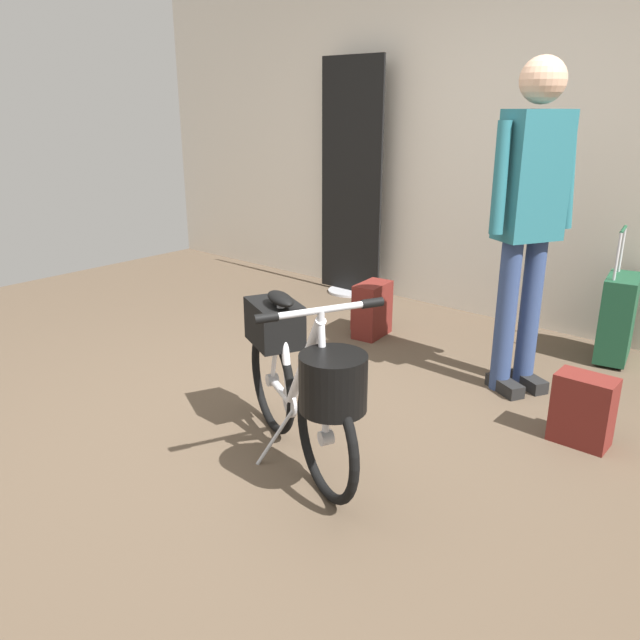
# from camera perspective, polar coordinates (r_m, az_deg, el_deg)

# --- Properties ---
(ground_plane) EXTENTS (7.32, 7.32, 0.00)m
(ground_plane) POSITION_cam_1_polar(r_m,az_deg,el_deg) (3.07, -4.97, -10.74)
(ground_plane) COLOR brown
(back_wall) EXTENTS (7.32, 0.10, 3.02)m
(back_wall) POSITION_cam_1_polar(r_m,az_deg,el_deg) (4.71, 17.47, 18.06)
(back_wall) COLOR silver
(back_wall) RESTS_ON ground_plane
(floor_banner_stand) EXTENTS (0.60, 0.36, 1.88)m
(floor_banner_stand) POSITION_cam_1_polar(r_m,az_deg,el_deg) (5.21, 2.81, 11.59)
(floor_banner_stand) COLOR #B7B7BC
(floor_banner_stand) RESTS_ON ground_plane
(folding_bike_foreground) EXTENTS (1.05, 0.61, 0.81)m
(folding_bike_foreground) POSITION_cam_1_polar(r_m,az_deg,el_deg) (2.67, -1.80, -5.14)
(folding_bike_foreground) COLOR black
(folding_bike_foreground) RESTS_ON ground_plane
(visitor_near_wall) EXTENTS (0.37, 0.48, 1.75)m
(visitor_near_wall) POSITION_cam_1_polar(r_m,az_deg,el_deg) (3.48, 18.47, 9.62)
(visitor_near_wall) COLOR navy
(visitor_near_wall) RESTS_ON ground_plane
(rolling_suitcase) EXTENTS (0.24, 0.39, 0.83)m
(rolling_suitcase) POSITION_cam_1_polar(r_m,az_deg,el_deg) (4.26, 25.37, 0.22)
(rolling_suitcase) COLOR #19472D
(rolling_suitcase) RESTS_ON ground_plane
(backpack_on_floor) EXTENTS (0.23, 0.30, 0.37)m
(backpack_on_floor) POSITION_cam_1_polar(r_m,az_deg,el_deg) (4.32, 4.70, 0.92)
(backpack_on_floor) COLOR maroon
(backpack_on_floor) RESTS_ON ground_plane
(handbag_on_floor) EXTENTS (0.27, 0.19, 0.34)m
(handbag_on_floor) POSITION_cam_1_polar(r_m,az_deg,el_deg) (3.21, 22.74, -7.54)
(handbag_on_floor) COLOR maroon
(handbag_on_floor) RESTS_ON ground_plane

